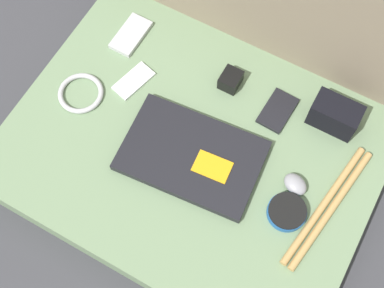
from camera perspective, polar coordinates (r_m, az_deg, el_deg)
ground_plane at (r=1.45m, az=0.00°, el=-1.91°), size 8.00×8.00×0.00m
couch_seat at (r=1.40m, az=0.00°, el=-1.15°), size 0.93×0.70×0.10m
laptop at (r=1.33m, az=-0.01°, el=-1.26°), size 0.36×0.25×0.03m
computer_mouse at (r=1.33m, az=10.96°, el=-4.24°), size 0.08×0.07×0.03m
speaker_puck at (r=1.30m, az=10.09°, el=-7.13°), size 0.10×0.10×0.03m
phone_silver at (r=1.52m, az=-6.54°, el=11.49°), size 0.07×0.13×0.01m
phone_black at (r=1.45m, az=-6.25°, el=6.70°), size 0.08×0.12×0.01m
phone_small at (r=1.41m, az=9.12°, el=3.53°), size 0.07×0.12×0.01m
camera_pouch at (r=1.39m, az=15.00°, el=3.02°), size 0.12×0.07×0.08m
charger_brick at (r=1.42m, az=4.13°, el=6.85°), size 0.05×0.06×0.04m
cable_coil at (r=1.45m, az=-11.78°, el=5.34°), size 0.12×0.12×0.01m
drumstick_pair at (r=1.33m, az=14.27°, el=-6.51°), size 0.09×0.36×0.02m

